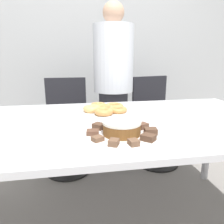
{
  "coord_description": "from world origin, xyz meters",
  "views": [
    {
      "loc": [
        -0.23,
        -1.18,
        1.11
      ],
      "look_at": [
        -0.03,
        -0.03,
        0.8
      ],
      "focal_mm": 35.0,
      "sensor_mm": 36.0,
      "label": 1
    }
  ],
  "objects_px": {
    "napkin": "(5,135)",
    "person_standing": "(113,86)",
    "office_chair_right": "(156,123)",
    "frosted_cake": "(122,127)",
    "plate_cake": "(122,135)",
    "office_chair_left": "(67,128)",
    "plate_donuts": "(105,112)"
  },
  "relations": [
    {
      "from": "plate_donuts",
      "to": "office_chair_left",
      "type": "bearing_deg",
      "value": 112.66
    },
    {
      "from": "office_chair_left",
      "to": "office_chair_right",
      "type": "bearing_deg",
      "value": 0.88
    },
    {
      "from": "person_standing",
      "to": "plate_cake",
      "type": "distance_m",
      "value": 1.13
    },
    {
      "from": "office_chair_left",
      "to": "plate_cake",
      "type": "height_order",
      "value": "office_chair_left"
    },
    {
      "from": "office_chair_left",
      "to": "office_chair_right",
      "type": "height_order",
      "value": "same"
    },
    {
      "from": "office_chair_right",
      "to": "frosted_cake",
      "type": "xyz_separation_m",
      "value": [
        -0.61,
        -1.11,
        0.36
      ]
    },
    {
      "from": "office_chair_right",
      "to": "person_standing",
      "type": "bearing_deg",
      "value": 166.96
    },
    {
      "from": "napkin",
      "to": "person_standing",
      "type": "bearing_deg",
      "value": 55.43
    },
    {
      "from": "frosted_cake",
      "to": "person_standing",
      "type": "bearing_deg",
      "value": 81.82
    },
    {
      "from": "office_chair_left",
      "to": "napkin",
      "type": "bearing_deg",
      "value": -102.52
    },
    {
      "from": "office_chair_right",
      "to": "plate_donuts",
      "type": "xyz_separation_m",
      "value": [
        -0.62,
        -0.67,
        0.32
      ]
    },
    {
      "from": "office_chair_right",
      "to": "plate_cake",
      "type": "height_order",
      "value": "office_chair_right"
    },
    {
      "from": "plate_cake",
      "to": "napkin",
      "type": "bearing_deg",
      "value": 169.49
    },
    {
      "from": "office_chair_right",
      "to": "frosted_cake",
      "type": "distance_m",
      "value": 1.32
    },
    {
      "from": "person_standing",
      "to": "plate_donuts",
      "type": "bearing_deg",
      "value": -104.61
    },
    {
      "from": "office_chair_right",
      "to": "plate_cake",
      "type": "xyz_separation_m",
      "value": [
        -0.61,
        -1.11,
        0.32
      ]
    },
    {
      "from": "plate_cake",
      "to": "office_chair_right",
      "type": "bearing_deg",
      "value": 61.38
    },
    {
      "from": "person_standing",
      "to": "frosted_cake",
      "type": "bearing_deg",
      "value": -98.18
    },
    {
      "from": "office_chair_left",
      "to": "plate_donuts",
      "type": "xyz_separation_m",
      "value": [
        0.28,
        -0.67,
        0.32
      ]
    },
    {
      "from": "office_chair_right",
      "to": "frosted_cake",
      "type": "relative_size",
      "value": 4.97
    },
    {
      "from": "office_chair_left",
      "to": "plate_donuts",
      "type": "height_order",
      "value": "office_chair_left"
    },
    {
      "from": "person_standing",
      "to": "plate_cake",
      "type": "xyz_separation_m",
      "value": [
        -0.16,
        -1.12,
        -0.07
      ]
    },
    {
      "from": "plate_cake",
      "to": "plate_donuts",
      "type": "distance_m",
      "value": 0.44
    },
    {
      "from": "person_standing",
      "to": "napkin",
      "type": "bearing_deg",
      "value": -124.57
    },
    {
      "from": "office_chair_left",
      "to": "plate_cake",
      "type": "relative_size",
      "value": 2.42
    },
    {
      "from": "office_chair_right",
      "to": "plate_donuts",
      "type": "height_order",
      "value": "office_chair_right"
    },
    {
      "from": "napkin",
      "to": "office_chair_right",
      "type": "bearing_deg",
      "value": 41.42
    },
    {
      "from": "plate_cake",
      "to": "plate_donuts",
      "type": "relative_size",
      "value": 1.09
    },
    {
      "from": "plate_donuts",
      "to": "napkin",
      "type": "height_order",
      "value": "plate_donuts"
    },
    {
      "from": "frosted_cake",
      "to": "napkin",
      "type": "relative_size",
      "value": 1.23
    },
    {
      "from": "plate_cake",
      "to": "plate_donuts",
      "type": "height_order",
      "value": "same"
    },
    {
      "from": "plate_cake",
      "to": "napkin",
      "type": "distance_m",
      "value": 0.55
    }
  ]
}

